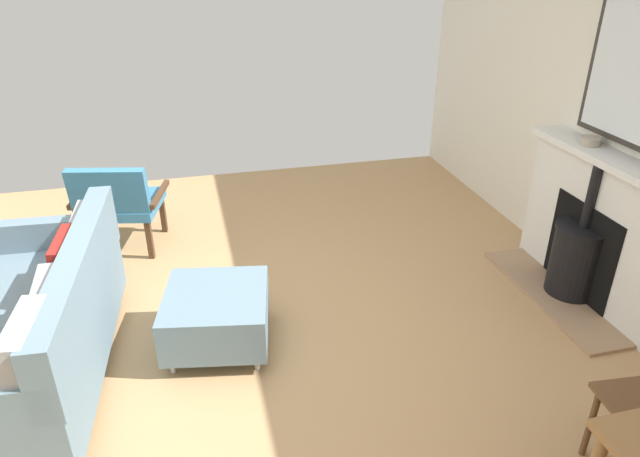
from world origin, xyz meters
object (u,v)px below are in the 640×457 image
fireplace (593,236)px  armchair_accent (118,201)px  mantel_bowl_near (591,140)px  ottoman (217,314)px  sofa (34,328)px

fireplace → armchair_accent: 3.62m
mantel_bowl_near → ottoman: size_ratio=0.18×
mantel_bowl_near → ottoman: bearing=4.7°
ottoman → armchair_accent: size_ratio=0.96×
mantel_bowl_near → armchair_accent: bearing=-20.4°
ottoman → armchair_accent: armchair_accent is taller
sofa → ottoman: size_ratio=2.39×
mantel_bowl_near → sofa: size_ratio=0.08×
armchair_accent → mantel_bowl_near: bearing=159.6°
mantel_bowl_near → armchair_accent: 3.59m
ottoman → fireplace: bearing=179.1°
ottoman → armchair_accent: 1.61m
mantel_bowl_near → armchair_accent: mantel_bowl_near is taller
mantel_bowl_near → sofa: (3.68, 0.30, -0.72)m
fireplace → armchair_accent: bearing=-24.3°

